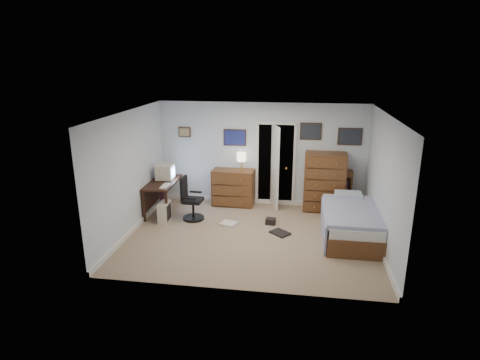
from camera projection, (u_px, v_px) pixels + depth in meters
name	position (u px, v px, depth m)	size (l,w,h in m)	color
floor	(251.00, 237.00, 8.20)	(5.00, 4.00, 0.02)	gray
computer_desk	(159.00, 188.00, 9.33)	(0.63, 1.32, 0.75)	black
crt_monitor	(165.00, 172.00, 9.36)	(0.40, 0.37, 0.36)	beige
keyboard	(165.00, 186.00, 8.91)	(0.15, 0.40, 0.02)	beige
pc_tower	(164.00, 212.00, 8.88)	(0.22, 0.43, 0.45)	beige
office_chair	(191.00, 203.00, 8.96)	(0.50, 0.50, 0.98)	black
media_stack	(163.00, 193.00, 9.72)	(0.14, 0.14, 0.71)	maroon
low_dresser	(233.00, 187.00, 9.84)	(1.00, 0.50, 0.89)	brown
table_lamp	(241.00, 157.00, 9.59)	(0.23, 0.23, 0.43)	gold
doorway	(276.00, 162.00, 10.00)	(0.96, 1.12, 2.05)	black
tall_dresser	(324.00, 182.00, 9.43)	(0.95, 0.56, 1.39)	brown
headboard_bookcase	(328.00, 188.00, 9.58)	(1.07, 0.28, 0.96)	brown
bed	(350.00, 221.00, 8.12)	(1.13, 2.07, 0.68)	brown
wall_posters	(286.00, 135.00, 9.48)	(4.38, 0.04, 0.60)	#331E11
floor_clutter	(259.00, 225.00, 8.62)	(1.58, 0.80, 0.13)	black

